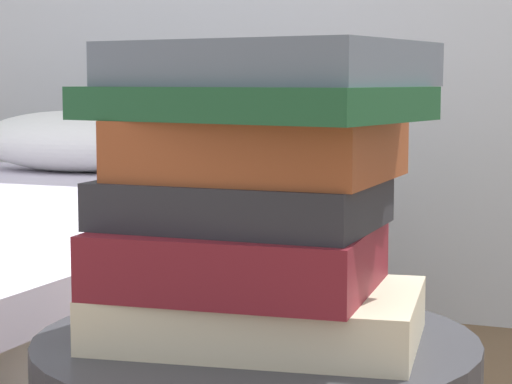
# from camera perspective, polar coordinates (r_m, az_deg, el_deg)

# --- Properties ---
(book_cream) EXTENTS (0.32, 0.24, 0.05)m
(book_cream) POSITION_cam_1_polar(r_m,az_deg,el_deg) (0.94, 0.18, -7.04)
(book_cream) COLOR beige
(book_cream) RESTS_ON side_table
(book_maroon) EXTENTS (0.27, 0.23, 0.06)m
(book_maroon) POSITION_cam_1_polar(r_m,az_deg,el_deg) (0.94, -0.91, -3.76)
(book_maroon) COLOR maroon
(book_maroon) RESTS_ON book_cream
(book_charcoal) EXTENTS (0.25, 0.18, 0.04)m
(book_charcoal) POSITION_cam_1_polar(r_m,az_deg,el_deg) (0.93, -0.79, -0.61)
(book_charcoal) COLOR #28282D
(book_charcoal) RESTS_ON book_maroon
(book_rust) EXTENTS (0.24, 0.20, 0.06)m
(book_rust) POSITION_cam_1_polar(r_m,az_deg,el_deg) (0.94, 0.30, 2.51)
(book_rust) COLOR #994723
(book_rust) RESTS_ON book_charcoal
(book_forest) EXTENTS (0.32, 0.24, 0.03)m
(book_forest) POSITION_cam_1_polar(r_m,az_deg,el_deg) (0.92, -0.34, 5.13)
(book_forest) COLOR #1E512D
(book_forest) RESTS_ON book_rust
(book_slate) EXTENTS (0.29, 0.25, 0.04)m
(book_slate) POSITION_cam_1_polar(r_m,az_deg,el_deg) (0.93, 0.74, 7.34)
(book_slate) COLOR slate
(book_slate) RESTS_ON book_forest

